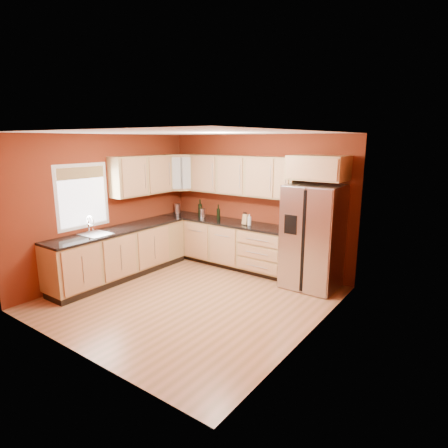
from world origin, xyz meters
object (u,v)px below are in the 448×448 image
at_px(refrigerator, 313,237).
at_px(wine_bottle_a, 218,212).
at_px(soap_dispenser, 249,220).
at_px(canister_left, 177,208).
at_px(knife_block, 246,219).

bearing_deg(refrigerator, wine_bottle_a, 178.30).
height_order(refrigerator, soap_dispenser, refrigerator).
bearing_deg(canister_left, refrigerator, -1.69).
bearing_deg(canister_left, wine_bottle_a, -1.67).
height_order(refrigerator, wine_bottle_a, refrigerator).
xyz_separation_m(wine_bottle_a, knife_block, (0.68, -0.05, -0.06)).
xyz_separation_m(canister_left, wine_bottle_a, (1.15, -0.03, 0.05)).
relative_size(refrigerator, canister_left, 8.63).
bearing_deg(soap_dispenser, canister_left, 177.32).
distance_m(refrigerator, knife_block, 1.37).
relative_size(wine_bottle_a, knife_block, 1.58).
relative_size(refrigerator, wine_bottle_a, 5.69).
relative_size(canister_left, knife_block, 1.04).
distance_m(canister_left, knife_block, 1.84).
height_order(canister_left, wine_bottle_a, wine_bottle_a).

